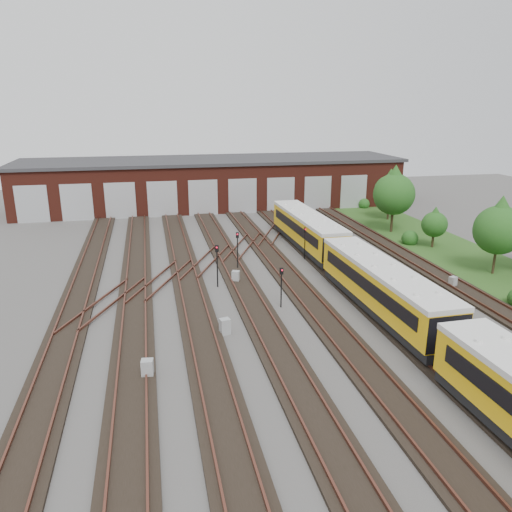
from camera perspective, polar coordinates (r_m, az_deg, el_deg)
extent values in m
plane|color=#464341|center=(31.83, 4.64, -7.97)|extent=(120.00, 120.00, 0.00)
cube|color=black|center=(31.09, -21.29, -9.62)|extent=(2.40, 70.00, 0.18)
cube|color=brown|center=(31.16, -22.64, -9.39)|extent=(0.10, 70.00, 0.15)
cube|color=brown|center=(30.91, -20.00, -9.30)|extent=(0.10, 70.00, 0.15)
cube|color=black|center=(30.65, -13.82, -9.29)|extent=(2.40, 70.00, 0.18)
cube|color=brown|center=(30.62, -15.19, -9.09)|extent=(0.10, 70.00, 0.15)
cube|color=brown|center=(30.55, -12.48, -8.94)|extent=(0.10, 70.00, 0.15)
cube|color=black|center=(30.72, -6.27, -8.80)|extent=(2.40, 70.00, 0.18)
cube|color=brown|center=(30.60, -7.63, -8.62)|extent=(0.10, 70.00, 0.15)
cube|color=brown|center=(30.72, -4.93, -8.42)|extent=(0.10, 70.00, 0.15)
cube|color=black|center=(31.31, 1.10, -8.18)|extent=(2.40, 70.00, 0.18)
cube|color=brown|center=(31.10, -0.20, -8.02)|extent=(0.10, 70.00, 0.15)
cube|color=brown|center=(31.40, 2.39, -7.78)|extent=(0.10, 70.00, 0.15)
cube|color=black|center=(32.39, 8.06, -7.46)|extent=(2.40, 70.00, 0.18)
cube|color=brown|center=(32.10, 6.86, -7.32)|extent=(0.10, 70.00, 0.15)
cube|color=brown|center=(32.57, 9.27, -7.06)|extent=(0.10, 70.00, 0.15)
cube|color=black|center=(33.91, 14.47, -6.70)|extent=(2.40, 70.00, 0.18)
cube|color=brown|center=(33.54, 13.39, -6.58)|extent=(0.10, 70.00, 0.15)
cube|color=brown|center=(34.16, 15.57, -6.31)|extent=(0.10, 70.00, 0.15)
cube|color=black|center=(35.81, 20.24, -5.95)|extent=(2.40, 70.00, 0.18)
cube|color=brown|center=(35.38, 19.28, -5.83)|extent=(0.10, 70.00, 0.15)
cube|color=brown|center=(36.13, 21.24, -5.57)|extent=(0.10, 70.00, 0.15)
cube|color=black|center=(38.04, 25.37, -5.22)|extent=(2.40, 70.00, 0.18)
cube|color=brown|center=(37.56, 24.53, -5.11)|extent=(0.10, 70.00, 0.15)
cube|color=brown|center=(38.41, 26.26, -4.87)|extent=(0.10, 70.00, 0.15)
cube|color=brown|center=(39.81, -10.70, -2.60)|extent=(5.40, 9.62, 0.15)
cube|color=brown|center=(43.84, -5.66, -0.54)|extent=(5.40, 9.62, 0.15)
cube|color=brown|center=(48.20, -1.50, 1.16)|extent=(5.40, 9.62, 0.15)
cube|color=brown|center=(36.21, -16.83, -5.07)|extent=(5.40, 9.62, 0.15)
cube|color=brown|center=(52.80, 1.96, 2.57)|extent=(5.40, 9.62, 0.15)
cube|color=#531D14|center=(68.90, -4.97, 8.26)|extent=(50.00, 12.00, 6.00)
cube|color=#2F2E31|center=(68.49, -5.04, 10.87)|extent=(51.00, 12.50, 0.40)
cube|color=#ACAEB1|center=(63.98, -24.23, 5.42)|extent=(3.60, 0.12, 4.40)
cube|color=#ACAEB1|center=(63.12, -19.78, 5.78)|extent=(3.60, 0.12, 4.40)
cube|color=#ACAEB1|center=(62.65, -15.23, 6.11)|extent=(3.60, 0.12, 4.40)
cube|color=#ACAEB1|center=(62.58, -10.64, 6.40)|extent=(3.60, 0.12, 4.40)
cube|color=#ACAEB1|center=(62.90, -6.06, 6.65)|extent=(3.60, 0.12, 4.40)
cube|color=#ACAEB1|center=(63.62, -1.55, 6.86)|extent=(3.60, 0.12, 4.40)
cube|color=#ACAEB1|center=(64.72, 2.84, 7.02)|extent=(3.60, 0.12, 4.40)
cube|color=#ACAEB1|center=(66.17, 7.06, 7.13)|extent=(3.60, 0.12, 4.40)
cube|color=#ACAEB1|center=(67.97, 11.08, 7.21)|extent=(3.60, 0.12, 4.40)
cube|color=#204818|center=(48.48, 23.08, -0.42)|extent=(8.00, 55.00, 0.05)
cube|color=black|center=(34.20, 14.09, -5.49)|extent=(2.54, 14.80, 0.59)
cube|color=#F5B40D|center=(33.71, 14.26, -3.33)|extent=(2.83, 14.81, 2.16)
cube|color=silver|center=(33.31, 14.41, -1.34)|extent=(2.93, 14.81, 0.30)
cube|color=black|center=(33.06, 12.28, -3.13)|extent=(0.30, 12.99, 0.84)
cube|color=black|center=(34.23, 16.22, -2.73)|extent=(0.30, 12.99, 0.84)
cube|color=black|center=(48.24, 5.84, 1.55)|extent=(2.54, 14.80, 0.59)
cube|color=#F5B40D|center=(47.89, 5.88, 3.14)|extent=(2.83, 14.81, 2.16)
cube|color=silver|center=(47.61, 5.93, 4.58)|extent=(2.93, 14.81, 0.30)
cube|color=black|center=(47.43, 4.41, 3.35)|extent=(0.30, 12.99, 0.84)
cube|color=black|center=(48.27, 7.35, 3.50)|extent=(0.30, 12.99, 0.84)
cylinder|color=black|center=(37.87, -4.44, -1.54)|extent=(0.10, 0.10, 2.79)
cube|color=black|center=(37.38, -4.50, 0.86)|extent=(0.29, 0.21, 0.52)
sphere|color=red|center=(37.25, -4.48, 0.97)|extent=(0.12, 0.12, 0.12)
cylinder|color=black|center=(34.10, 2.89, -4.01)|extent=(0.09, 0.09, 2.40)
cube|color=black|center=(33.61, 2.93, -1.74)|extent=(0.25, 0.18, 0.46)
sphere|color=red|center=(33.50, 2.97, -1.64)|extent=(0.11, 0.11, 0.11)
cylinder|color=black|center=(41.71, -2.12, 0.24)|extent=(0.10, 0.10, 2.77)
cube|color=black|center=(41.27, -2.14, 2.40)|extent=(0.26, 0.18, 0.48)
sphere|color=red|center=(41.15, -2.12, 2.50)|extent=(0.12, 0.12, 0.12)
cylinder|color=black|center=(44.78, 5.60, 1.15)|extent=(0.09, 0.09, 2.46)
cube|color=black|center=(44.40, 5.65, 2.96)|extent=(0.26, 0.19, 0.47)
sphere|color=red|center=(44.30, 5.69, 3.05)|extent=(0.11, 0.11, 0.11)
cube|color=#979A9C|center=(26.59, -12.30, -12.48)|extent=(0.66, 0.57, 1.00)
cube|color=#979A9C|center=(38.99, -2.33, -2.38)|extent=(0.71, 0.66, 0.95)
cube|color=#979A9C|center=(30.55, -3.57, -8.04)|extent=(0.70, 0.63, 0.99)
cube|color=#979A9C|center=(55.48, 4.92, 3.56)|extent=(0.84, 0.77, 1.13)
cube|color=#979A9C|center=(40.77, 21.57, -2.80)|extent=(0.64, 0.58, 0.87)
cylinder|color=#322616|center=(56.18, 15.25, 3.78)|extent=(0.28, 0.28, 2.26)
sphere|color=#154814|center=(55.59, 15.49, 6.81)|extent=(4.40, 4.40, 4.40)
cone|color=#154814|center=(55.35, 15.62, 8.41)|extent=(3.77, 3.77, 3.15)
cylinder|color=#322616|center=(62.23, 14.86, 4.89)|extent=(0.26, 0.26, 1.91)
sphere|color=#154814|center=(61.77, 15.04, 7.20)|extent=(3.71, 3.71, 3.71)
cone|color=#154814|center=(61.57, 15.14, 8.41)|extent=(3.18, 3.18, 2.65)
cylinder|color=#322616|center=(45.15, 25.56, -0.64)|extent=(0.21, 0.21, 2.03)
sphere|color=#154814|center=(44.48, 26.00, 2.68)|extent=(3.94, 3.94, 3.94)
cone|color=#154814|center=(44.20, 26.23, 4.45)|extent=(3.38, 3.38, 2.82)
cylinder|color=#322616|center=(51.34, 19.54, 1.60)|extent=(0.23, 0.23, 1.26)
sphere|color=#154814|center=(50.95, 19.72, 3.42)|extent=(2.45, 2.45, 2.45)
cone|color=#154814|center=(50.77, 19.82, 4.38)|extent=(2.10, 2.10, 1.75)
sphere|color=#154814|center=(51.86, 17.20, 2.18)|extent=(1.63, 1.63, 1.63)
sphere|color=#154814|center=(68.69, 12.25, 6.01)|extent=(1.51, 1.51, 1.51)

